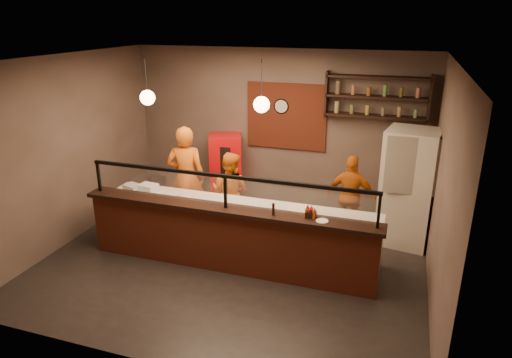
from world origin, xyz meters
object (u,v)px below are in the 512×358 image
(cook_left, at_px, (186,177))
(cook_right, at_px, (351,196))
(cook_mid, at_px, (230,192))
(pizza_dough, at_px, (303,210))
(fridge, at_px, (408,188))
(wall_clock, at_px, (281,106))
(condiment_caddy, at_px, (311,214))
(red_cooler, at_px, (226,170))
(pepper_mill, at_px, (273,209))

(cook_left, relative_size, cook_right, 1.28)
(cook_mid, relative_size, pizza_dough, 3.04)
(fridge, relative_size, pizza_dough, 4.09)
(wall_clock, xyz_separation_m, condiment_caddy, (1.18, -2.69, -0.99))
(cook_left, distance_m, cook_mid, 0.87)
(fridge, distance_m, red_cooler, 3.64)
(condiment_caddy, relative_size, pepper_mill, 0.90)
(wall_clock, xyz_separation_m, cook_right, (1.56, -0.95, -1.35))
(cook_left, height_order, cook_right, cook_left)
(wall_clock, height_order, pepper_mill, wall_clock)
(cook_right, height_order, red_cooler, cook_right)
(cook_left, xyz_separation_m, cook_mid, (0.84, 0.06, -0.21))
(fridge, bearing_deg, cook_left, -162.20)
(wall_clock, relative_size, red_cooler, 0.20)
(cook_mid, relative_size, fridge, 0.74)
(wall_clock, relative_size, pizza_dough, 0.61)
(wall_clock, distance_m, cook_left, 2.33)
(cook_left, height_order, fridge, fridge)
(pizza_dough, bearing_deg, fridge, 39.00)
(wall_clock, xyz_separation_m, cook_mid, (-0.55, -1.43, -1.35))
(cook_left, height_order, cook_mid, cook_left)
(fridge, distance_m, pizza_dough, 2.00)
(cook_mid, distance_m, pepper_mill, 1.88)
(red_cooler, relative_size, condiment_caddy, 9.11)
(pizza_dough, height_order, pepper_mill, pepper_mill)
(cook_right, distance_m, fridge, 0.98)
(cook_mid, height_order, red_cooler, same)
(cook_left, bearing_deg, cook_mid, 170.07)
(cook_mid, bearing_deg, cook_right, -159.81)
(condiment_caddy, height_order, pepper_mill, pepper_mill)
(red_cooler, bearing_deg, pepper_mill, -76.23)
(cook_mid, relative_size, cook_right, 1.00)
(cook_left, distance_m, pepper_mill, 2.44)
(cook_mid, relative_size, red_cooler, 1.00)
(fridge, relative_size, pepper_mill, 11.02)
(condiment_caddy, bearing_deg, fridge, 53.66)
(cook_left, bearing_deg, wall_clock, -147.22)
(cook_left, xyz_separation_m, fridge, (3.89, 0.58, 0.05))
(fridge, xyz_separation_m, pepper_mill, (-1.84, -1.90, 0.14))
(cook_left, relative_size, cook_mid, 1.28)
(fridge, bearing_deg, pepper_mill, -124.88)
(cook_left, distance_m, condiment_caddy, 2.85)
(red_cooler, bearing_deg, condiment_caddy, -67.61)
(wall_clock, xyz_separation_m, pepper_mill, (0.66, -2.80, -0.95))
(cook_right, relative_size, condiment_caddy, 9.12)
(red_cooler, distance_m, condiment_caddy, 3.31)
(cook_left, height_order, pizza_dough, cook_left)
(red_cooler, bearing_deg, cook_left, -125.89)
(cook_left, bearing_deg, pepper_mill, 133.29)
(fridge, distance_m, condiment_caddy, 2.22)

